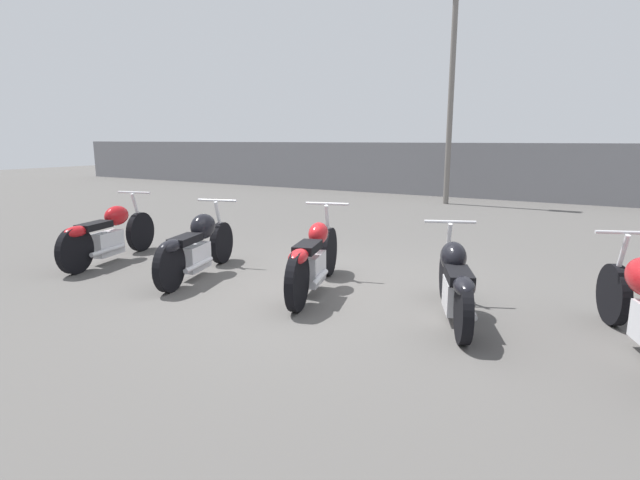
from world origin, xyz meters
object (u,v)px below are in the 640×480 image
Objects in this scene: motorcycle_slot_2 at (314,259)px; traffic_cone_far at (639,276)px; light_pole_left at (452,70)px; motorcycle_slot_0 at (108,234)px; motorcycle_slot_3 at (455,282)px; motorcycle_slot_1 at (197,245)px.

motorcycle_slot_2 is 4.15m from traffic_cone_far.
motorcycle_slot_2 is (1.16, -9.47, -3.38)m from light_pole_left.
motorcycle_slot_3 is at bearing -12.98° from motorcycle_slot_0.
motorcycle_slot_1 is 5.81m from traffic_cone_far.
motorcycle_slot_2 is 5.98× the size of traffic_cone_far.
light_pole_left is 10.12m from motorcycle_slot_2.
light_pole_left is at bearing 60.92° from motorcycle_slot_0.
motorcycle_slot_2 is (1.77, 0.20, -0.01)m from motorcycle_slot_1.
motorcycle_slot_2 is at bearing -10.83° from motorcycle_slot_0.
motorcycle_slot_3 is at bearing -127.44° from traffic_cone_far.
traffic_cone_far is (7.07, 2.47, -0.26)m from motorcycle_slot_0.
light_pole_left is 2.93× the size of motorcycle_slot_2.
motorcycle_slot_0 is at bearing 167.82° from motorcycle_slot_2.
motorcycle_slot_2 reaches higher than motorcycle_slot_3.
motorcycle_slot_0 is at bearing 159.02° from motorcycle_slot_3.
motorcycle_slot_0 reaches higher than motorcycle_slot_1.
traffic_cone_far is at bearing 29.32° from motorcycle_slot_3.
motorcycle_slot_2 is at bearing 154.69° from motorcycle_slot_3.
motorcycle_slot_3 is 2.86m from traffic_cone_far.
light_pole_left reaches higher than motorcycle_slot_2.
motorcycle_slot_0 is 1.02× the size of motorcycle_slot_1.
traffic_cone_far is at bearing 7.67° from motorcycle_slot_1.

